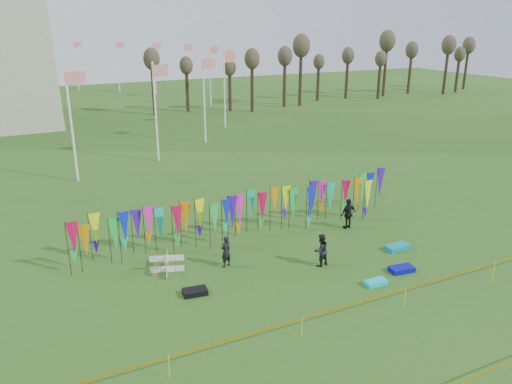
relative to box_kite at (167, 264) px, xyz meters
name	(u,v)px	position (x,y,z in m)	size (l,w,h in m)	color
ground	(312,295)	(4.91, -4.67, -0.44)	(160.00, 160.00, 0.00)	#255217
banner_row	(250,209)	(5.19, 1.96, 1.16)	(18.64, 0.64, 2.48)	black
caution_tape_near	(341,308)	(4.69, -7.06, 0.34)	(26.00, 0.02, 0.90)	#EBC004
tree_line	(340,57)	(36.91, 39.33, 5.73)	(53.92, 1.92, 7.84)	#38261C
box_kite	(167,264)	(0.00, 0.00, 0.00)	(0.79, 0.79, 0.88)	red
person_left	(226,252)	(2.67, -0.65, 0.33)	(0.56, 0.41, 1.54)	black
person_mid	(321,250)	(6.73, -2.52, 0.36)	(0.78, 0.48, 1.60)	black
person_right	(348,214)	(10.58, 0.62, 0.42)	(1.02, 0.58, 1.73)	black
kite_bag_turquoise	(376,282)	(7.94, -5.13, -0.34)	(1.02, 0.51, 0.20)	#0ED2D5
kite_bag_blue	(402,269)	(9.79, -4.69, -0.32)	(1.14, 0.60, 0.24)	#0A0FA4
kite_bag_black	(195,292)	(0.49, -2.42, -0.32)	(1.03, 0.60, 0.24)	black
kite_bag_teal	(397,247)	(11.22, -2.76, -0.32)	(1.27, 0.61, 0.24)	#0B8DA7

